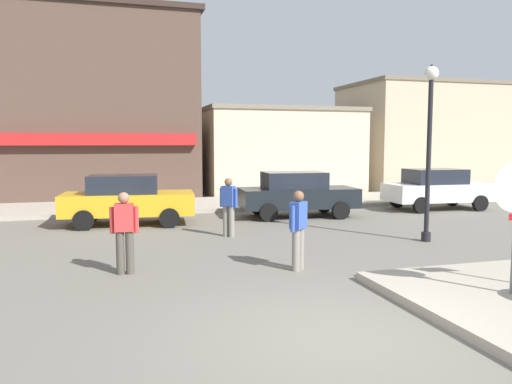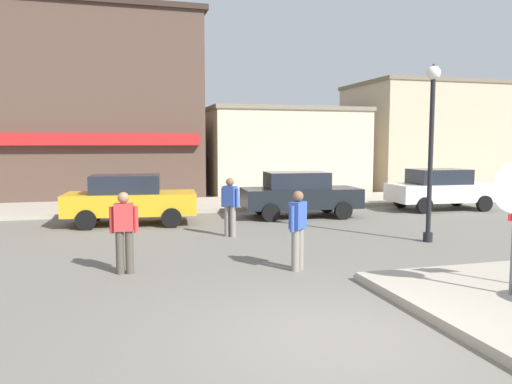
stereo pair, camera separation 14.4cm
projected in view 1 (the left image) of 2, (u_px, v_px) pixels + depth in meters
The scene contains 12 objects.
ground_plane at pixel (341, 338), 6.57m from camera, with size 160.00×160.00×0.00m, color #6B665B.
kerb_far at pixel (186, 205), 19.96m from camera, with size 80.00×4.00×0.15m, color #A89E8C.
lamp_post at pixel (430, 127), 12.71m from camera, with size 0.36×0.36×4.54m.
parked_car_nearest at pixel (127, 199), 15.55m from camera, with size 4.15×2.18×1.56m.
parked_car_second at pixel (297, 194), 17.21m from camera, with size 4.12×2.12×1.56m.
parked_car_third at pixel (437, 188), 19.16m from camera, with size 4.07×2.02×1.56m.
pedestrian_crossing_near at pixel (298, 227), 9.99m from camera, with size 0.48×0.43×1.61m.
pedestrian_crossing_far at pixel (124, 230), 9.68m from camera, with size 0.56×0.26×1.61m.
pedestrian_kerb_side at pixel (229, 205), 13.57m from camera, with size 0.45×0.45×1.61m.
building_corner_shop at pixel (65, 108), 24.36m from camera, with size 12.29×9.47×8.47m.
building_storefront_left_near at pixel (271, 150), 27.09m from camera, with size 7.97×7.60×4.30m.
building_storefront_left_mid at pixel (423, 136), 29.23m from camera, with size 8.81×6.04×5.92m.
Camera 1 is at (-2.85, -5.79, 2.56)m, focal length 35.00 mm.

